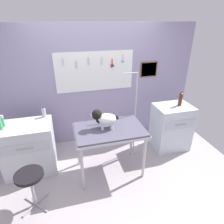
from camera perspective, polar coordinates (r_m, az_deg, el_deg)
name	(u,v)px	position (r m, az deg, el deg)	size (l,w,h in m)	color
ground	(113,179)	(3.35, 0.30, -19.16)	(4.40, 4.00, 0.04)	#A9A1A3
rear_wall_panel	(96,86)	(3.80, -4.75, 7.63)	(4.00, 0.11, 2.30)	#958CAF
grooming_table	(110,133)	(3.01, -0.74, -6.20)	(1.09, 0.70, 0.83)	#B7B7BC
grooming_arm	(134,119)	(3.48, 6.65, -1.92)	(0.30, 0.11, 1.58)	#B7B7BC
dog	(104,118)	(2.91, -2.41, -1.93)	(0.43, 0.26, 0.31)	white
counter_left	(29,148)	(3.50, -23.27, -9.77)	(0.80, 0.58, 0.86)	silver
cabinet_right	(171,127)	(3.93, 17.06, -4.27)	(0.68, 0.54, 0.89)	silver
stool	(30,180)	(2.84, -23.12, -17.92)	(0.36, 0.36, 0.57)	#9E9EA3
spray_bottle_tall	(0,124)	(3.28, -30.34, -3.07)	(0.07, 0.07, 0.22)	#3C9E59
detangler_spray	(44,113)	(3.40, -19.53, -0.16)	(0.07, 0.07, 0.20)	#BBB2B0
conditioner_bottle	(2,122)	(3.35, -29.70, -2.57)	(0.06, 0.06, 0.19)	#3E9662
soda_bottle	(180,99)	(3.75, 19.59, 3.61)	(0.07, 0.07, 0.27)	#472818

